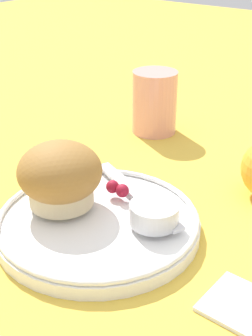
% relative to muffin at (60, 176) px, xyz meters
% --- Properties ---
extents(ground_plane, '(3.00, 3.00, 0.00)m').
position_rel_muffin_xyz_m(ground_plane, '(0.06, -0.00, -0.05)').
color(ground_plane, gold).
extents(plate, '(0.22, 0.22, 0.02)m').
position_rel_muffin_xyz_m(plate, '(0.05, 0.01, -0.04)').
color(plate, white).
rests_on(plate, ground_plane).
extents(muffin, '(0.09, 0.09, 0.07)m').
position_rel_muffin_xyz_m(muffin, '(0.00, 0.00, 0.00)').
color(muffin, beige).
rests_on(muffin, plate).
extents(cream_ramekin, '(0.05, 0.05, 0.02)m').
position_rel_muffin_xyz_m(cream_ramekin, '(0.10, 0.03, -0.02)').
color(cream_ramekin, silver).
rests_on(cream_ramekin, plate).
extents(berry_pair, '(0.03, 0.02, 0.02)m').
position_rel_muffin_xyz_m(berry_pair, '(0.04, 0.05, -0.03)').
color(berry_pair, maroon).
rests_on(berry_pair, plate).
extents(butter_knife, '(0.16, 0.07, 0.00)m').
position_rel_muffin_xyz_m(butter_knife, '(0.05, 0.06, -0.03)').
color(butter_knife, silver).
rests_on(butter_knife, plate).
extents(juice_glass, '(0.07, 0.07, 0.10)m').
position_rel_muffin_xyz_m(juice_glass, '(-0.07, 0.27, -0.01)').
color(juice_glass, '#E5998C').
rests_on(juice_glass, ground_plane).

